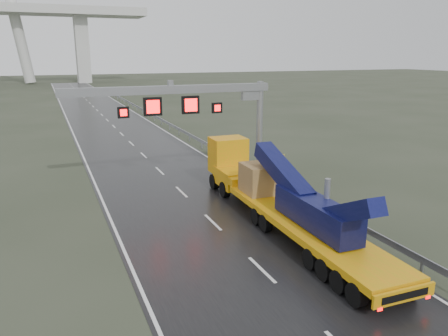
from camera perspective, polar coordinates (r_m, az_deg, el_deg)
name	(u,v)px	position (r m, az deg, el deg)	size (l,w,h in m)	color
ground	(313,320)	(16.76, 11.58, -18.88)	(400.00, 400.00, 0.00)	#2D3424
road	(122,134)	(52.85, -13.22, 4.33)	(11.00, 200.00, 0.02)	black
guardrail	(198,140)	(44.60, -3.35, 3.72)	(0.20, 140.00, 1.40)	gray
sign_gantry	(200,106)	(31.34, -3.19, 8.14)	(14.90, 1.20, 7.42)	silver
heavy_haul_truck	(270,190)	(25.13, 6.02, -2.83)	(3.03, 18.20, 4.26)	orange
exit_sign_pair	(278,163)	(31.69, 7.11, 0.59)	(1.22, 0.43, 2.17)	gray
striped_barrier	(270,176)	(31.77, 5.98, -1.04)	(0.71, 0.38, 1.21)	red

